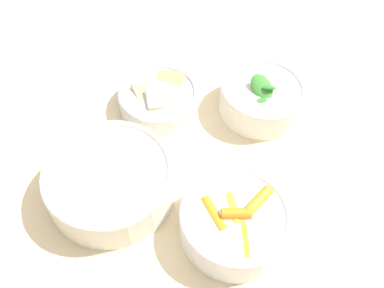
{
  "coord_description": "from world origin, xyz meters",
  "views": [
    {
      "loc": [
        -0.13,
        0.46,
        1.37
      ],
      "look_at": [
        -0.04,
        0.04,
        0.81
      ],
      "focal_mm": 40.0,
      "sensor_mm": 36.0,
      "label": 1
    }
  ],
  "objects_px": {
    "bowl_beans_hotdog": "(110,182)",
    "bowl_greens": "(262,97)",
    "bowl_cookies": "(159,98)",
    "bowl_carrots": "(234,222)"
  },
  "relations": [
    {
      "from": "bowl_greens",
      "to": "bowl_cookies",
      "type": "bearing_deg",
      "value": 8.5
    },
    {
      "from": "bowl_greens",
      "to": "bowl_carrots",
      "type": "bearing_deg",
      "value": 86.59
    },
    {
      "from": "bowl_carrots",
      "to": "bowl_cookies",
      "type": "xyz_separation_m",
      "value": [
        0.17,
        -0.23,
        -0.01
      ]
    },
    {
      "from": "bowl_beans_hotdog",
      "to": "bowl_greens",
      "type": "bearing_deg",
      "value": -133.42
    },
    {
      "from": "bowl_carrots",
      "to": "bowl_greens",
      "type": "height_order",
      "value": "bowl_greens"
    },
    {
      "from": "bowl_carrots",
      "to": "bowl_cookies",
      "type": "relative_size",
      "value": 1.09
    },
    {
      "from": "bowl_beans_hotdog",
      "to": "bowl_cookies",
      "type": "height_order",
      "value": "bowl_beans_hotdog"
    },
    {
      "from": "bowl_greens",
      "to": "bowl_cookies",
      "type": "distance_m",
      "value": 0.19
    },
    {
      "from": "bowl_carrots",
      "to": "bowl_greens",
      "type": "xyz_separation_m",
      "value": [
        -0.02,
        -0.26,
        0.0
      ]
    },
    {
      "from": "bowl_carrots",
      "to": "bowl_beans_hotdog",
      "type": "height_order",
      "value": "bowl_beans_hotdog"
    }
  ]
}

